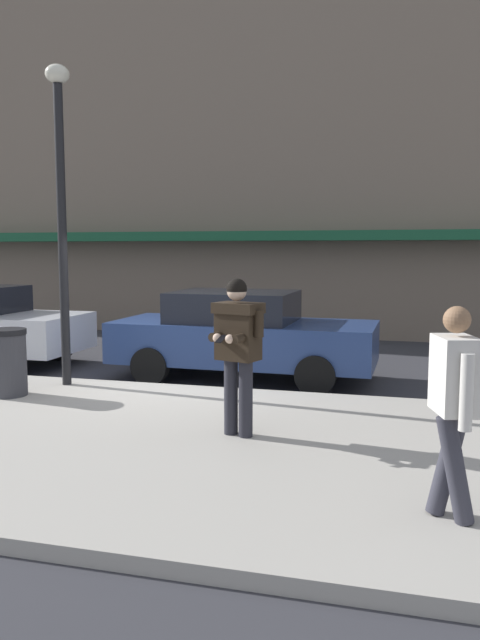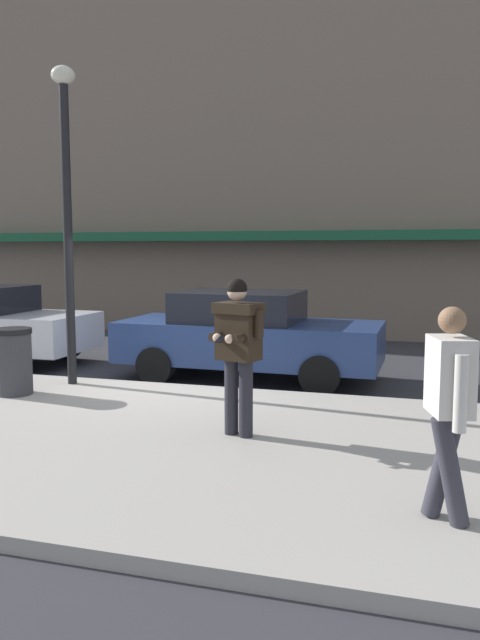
{
  "view_description": "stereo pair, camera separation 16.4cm",
  "coord_description": "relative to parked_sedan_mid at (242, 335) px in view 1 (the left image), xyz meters",
  "views": [
    {
      "loc": [
        3.66,
        -9.3,
        2.27
      ],
      "look_at": [
        1.89,
        -2.7,
        1.49
      ],
      "focal_mm": 35.0,
      "sensor_mm": 36.0,
      "label": 1
    },
    {
      "loc": [
        3.81,
        -9.25,
        2.27
      ],
      "look_at": [
        1.89,
        -2.7,
        1.49
      ],
      "focal_mm": 35.0,
      "sensor_mm": 36.0,
      "label": 2
    }
  ],
  "objects": [
    {
      "name": "ground_plane",
      "position": [
        -0.91,
        -1.08,
        -0.79
      ],
      "size": [
        80.0,
        80.0,
        0.0
      ],
      "primitive_type": "plane",
      "color": "#333338"
    },
    {
      "name": "sidewalk",
      "position": [
        0.09,
        -3.93,
        -0.72
      ],
      "size": [
        32.0,
        5.3,
        0.14
      ],
      "primitive_type": "cube",
      "color": "#A8A399",
      "rests_on": "ground"
    },
    {
      "name": "curb_paint_line",
      "position": [
        0.09,
        -1.03,
        -0.79
      ],
      "size": [
        28.0,
        0.12,
        0.01
      ],
      "primitive_type": "cube",
      "color": "silver",
      "rests_on": "ground"
    },
    {
      "name": "storefront_facade",
      "position": [
        0.09,
        7.41,
        6.61
      ],
      "size": [
        28.0,
        4.7,
        14.83
      ],
      "color": "#756656",
      "rests_on": "ground"
    },
    {
      "name": "parked_sedan_mid",
      "position": [
        0.0,
        0.0,
        0.0
      ],
      "size": [
        4.53,
        1.99,
        1.54
      ],
      "color": "navy",
      "rests_on": "ground"
    },
    {
      "name": "man_texting_on_phone",
      "position": [
        0.92,
        -3.66,
        0.46
      ],
      "size": [
        0.62,
        0.64,
        1.81
      ],
      "color": "#23232B",
      "rests_on": "sidewalk"
    },
    {
      "name": "pedestrian_in_light_coat",
      "position": [
        3.13,
        -5.37,
        0.32
      ],
      "size": [
        0.4,
        0.58,
        1.7
      ],
      "color": "#33333D",
      "rests_on": "sidewalk"
    },
    {
      "name": "street_lamp_post",
      "position": [
        -2.41,
        -1.73,
        2.35
      ],
      "size": [
        0.36,
        0.36,
        4.88
      ],
      "color": "black",
      "rests_on": "sidewalk"
    },
    {
      "name": "trash_bin",
      "position": [
        -2.83,
        -2.62,
        -0.16
      ],
      "size": [
        0.55,
        0.55,
        0.98
      ],
      "color": "#38383D",
      "rests_on": "sidewalk"
    }
  ]
}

